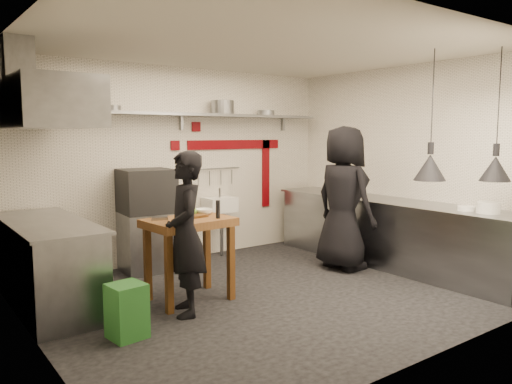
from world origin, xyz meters
TOP-DOWN VIEW (x-y plane):
  - floor at (0.00, 0.00)m, footprint 5.00×5.00m
  - ceiling at (0.00, 0.00)m, footprint 5.00×5.00m
  - wall_back at (0.00, 2.10)m, footprint 5.00×0.04m
  - wall_front at (0.00, -2.10)m, footprint 5.00×0.04m
  - wall_left at (-2.50, 0.00)m, footprint 0.04×4.20m
  - wall_right at (2.50, 0.00)m, footprint 0.04×4.20m
  - red_band_horiz at (0.95, 2.08)m, footprint 1.70×0.02m
  - red_band_vert at (1.55, 2.08)m, footprint 0.14×0.02m
  - red_tile_a at (0.25, 2.08)m, footprint 0.14×0.02m
  - red_tile_b at (-0.10, 2.08)m, footprint 0.14×0.02m
  - back_shelf at (0.00, 1.92)m, footprint 4.60×0.34m
  - shelf_bracket_left at (-1.90, 2.07)m, footprint 0.04×0.06m
  - shelf_bracket_mid at (0.00, 2.07)m, footprint 0.04×0.06m
  - shelf_bracket_right at (1.90, 2.07)m, footprint 0.04×0.06m
  - pan_far_left at (-1.25, 1.92)m, footprint 0.38×0.38m
  - pan_mid_left at (-1.08, 1.92)m, footprint 0.26×0.26m
  - stock_pot at (0.62, 1.92)m, footprint 0.41×0.41m
  - pan_right at (1.43, 1.92)m, footprint 0.30×0.30m
  - oven_stand at (-0.68, 1.78)m, footprint 0.75×0.69m
  - combi_oven at (-0.71, 1.75)m, footprint 0.72×0.67m
  - oven_door at (-0.71, 1.52)m, footprint 0.54×0.08m
  - oven_glass at (-0.69, 1.46)m, footprint 0.40×0.05m
  - hand_sink at (0.55, 1.92)m, footprint 0.46×0.34m
  - sink_tap at (0.55, 1.92)m, footprint 0.03×0.03m
  - sink_drain at (0.55, 1.88)m, footprint 0.06×0.06m
  - utensil_rail at (0.55, 2.06)m, footprint 0.90×0.02m
  - counter_right at (2.15, 0.00)m, footprint 0.70×3.80m
  - counter_right_top at (2.15, 0.00)m, footprint 0.76×3.90m
  - plate_stack at (2.12, -1.42)m, footprint 0.33×0.33m
  - small_bowl_right at (2.10, -1.16)m, footprint 0.22×0.22m
  - counter_left at (-2.15, 1.05)m, footprint 0.70×1.90m
  - counter_left_top at (-2.15, 1.05)m, footprint 0.76×2.00m
  - extractor_hood at (-2.10, 1.05)m, footprint 0.78×1.60m
  - hood_duct at (-2.35, 1.05)m, footprint 0.28×0.28m
  - green_bin at (-1.80, -0.22)m, footprint 0.34×0.34m
  - prep_table at (-0.83, 0.36)m, footprint 0.97×0.71m
  - cutting_board at (-0.77, 0.42)m, footprint 0.33×0.26m
  - pepper_mill at (-0.57, 0.18)m, footprint 0.06×0.06m
  - lemon_a at (-0.99, 0.22)m, footprint 0.09×0.09m
  - lemon_b at (-0.96, 0.17)m, footprint 0.08×0.08m
  - veg_ball at (-0.70, 0.50)m, footprint 0.11×0.11m
  - steel_tray at (-1.12, 0.49)m, footprint 0.20×0.17m
  - bowl at (-0.55, 0.51)m, footprint 0.21×0.21m
  - heat_lamp_near at (1.59, -0.99)m, footprint 0.44×0.44m
  - heat_lamp_far at (2.06, -1.51)m, footprint 0.36×0.36m
  - chef_left at (-1.07, 0.00)m, footprint 0.59×0.71m
  - chef_right at (1.51, 0.28)m, footprint 0.63×0.96m

SIDE VIEW (x-z plane):
  - floor at x=0.00m, z-range 0.00..0.00m
  - green_bin at x=-1.80m, z-range 0.00..0.50m
  - sink_drain at x=0.55m, z-range 0.01..0.67m
  - oven_stand at x=-0.68m, z-range 0.00..0.80m
  - counter_right at x=2.15m, z-range 0.00..0.90m
  - counter_left at x=-2.15m, z-range 0.00..0.90m
  - prep_table at x=-0.83m, z-range 0.00..0.92m
  - hand_sink at x=0.55m, z-range 0.67..0.89m
  - chef_left at x=-1.07m, z-range 0.00..1.67m
  - counter_right_top at x=2.15m, z-range 0.90..0.93m
  - counter_left_top at x=-2.15m, z-range 0.90..0.93m
  - cutting_board at x=-0.77m, z-range 0.92..0.94m
  - steel_tray at x=-1.12m, z-range 0.92..0.95m
  - bowl at x=-0.55m, z-range 0.92..0.98m
  - small_bowl_right at x=2.10m, z-range 0.93..0.98m
  - lemon_b at x=-0.96m, z-range 0.92..0.99m
  - sink_tap at x=0.55m, z-range 0.89..1.03m
  - lemon_a at x=-0.99m, z-range 0.92..1.00m
  - veg_ball at x=-0.70m, z-range 0.93..1.01m
  - chef_right at x=1.51m, z-range 0.00..1.95m
  - plate_stack at x=2.12m, z-range 0.93..1.06m
  - pepper_mill at x=-0.57m, z-range 0.92..1.12m
  - combi_oven at x=-0.71m, z-range 0.80..1.38m
  - oven_door at x=-0.71m, z-range 0.86..1.32m
  - oven_glass at x=-0.69m, z-range 0.92..1.26m
  - red_band_vert at x=1.55m, z-range 0.65..1.75m
  - utensil_rail at x=0.55m, z-range 1.31..1.33m
  - wall_back at x=0.00m, z-range 0.00..2.80m
  - wall_front at x=0.00m, z-range 0.00..2.80m
  - wall_left at x=-2.50m, z-range 0.00..2.80m
  - wall_right at x=2.50m, z-range 0.00..2.80m
  - red_band_horiz at x=0.95m, z-range 1.61..1.75m
  - red_tile_b at x=-0.10m, z-range 1.61..1.75m
  - red_tile_a at x=0.25m, z-range 1.88..2.02m
  - shelf_bracket_left at x=-1.90m, z-range 1.90..2.14m
  - shelf_bracket_mid at x=0.00m, z-range 1.90..2.14m
  - shelf_bracket_right at x=1.90m, z-range 1.90..2.14m
  - heat_lamp_near at x=1.59m, z-range 1.31..2.80m
  - heat_lamp_far at x=2.06m, z-range 1.31..2.80m
  - back_shelf at x=0.00m, z-range 2.10..2.14m
  - extractor_hood at x=-2.10m, z-range 1.90..2.40m
  - pan_mid_left at x=-1.08m, z-range 2.14..2.21m
  - pan_right at x=1.43m, z-range 2.14..2.22m
  - pan_far_left at x=-1.25m, z-range 2.14..2.23m
  - stock_pot at x=0.62m, z-range 2.14..2.34m
  - hood_duct at x=-2.35m, z-range 2.30..2.80m
  - ceiling at x=0.00m, z-range 2.80..2.80m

